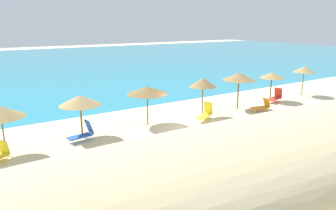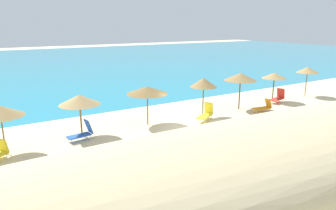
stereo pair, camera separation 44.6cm
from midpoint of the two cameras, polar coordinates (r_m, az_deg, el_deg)
ground_plane at (r=20.12m, az=4.09°, el=-4.30°), size 160.00×160.00×0.00m
sea_water at (r=55.93m, az=-19.96°, el=7.03°), size 160.00×65.41×0.01m
beach_umbrella_1 at (r=17.60m, az=-27.34°, el=-0.97°), size 2.27×2.27×2.56m
beach_umbrella_2 at (r=18.73m, az=-14.99°, el=0.91°), size 2.37×2.37×2.53m
beach_umbrella_3 at (r=20.38m, az=-3.13°, el=2.67°), size 2.67×2.67×2.55m
beach_umbrella_4 at (r=22.23m, az=6.99°, el=4.03°), size 1.90×1.90×2.79m
beach_umbrella_5 at (r=24.76m, az=13.42°, el=4.95°), size 2.48×2.48×2.83m
beach_umbrella_6 at (r=28.11m, az=19.03°, el=5.02°), size 2.05×2.05×2.47m
beach_umbrella_7 at (r=31.35m, az=24.21°, el=5.77°), size 1.94×1.94×2.66m
lounge_chair_1 at (r=24.91m, az=17.26°, el=-0.31°), size 1.54×0.82×0.95m
lounge_chair_2 at (r=21.90m, az=7.42°, el=-1.53°), size 1.67×1.30×1.16m
lounge_chair_3 at (r=28.18m, az=19.57°, el=1.31°), size 1.63×0.95×1.14m
lounge_chair_4 at (r=18.69m, az=-14.49°, el=-4.81°), size 1.50×0.78×1.13m
cooler_box at (r=18.29m, az=0.37°, el=-5.67°), size 0.42×0.54×0.33m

